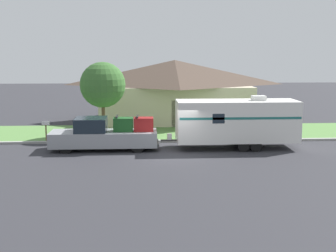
# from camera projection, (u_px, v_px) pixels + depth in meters

# --- Properties ---
(ground_plane) EXTENTS (120.00, 120.00, 0.00)m
(ground_plane) POSITION_uv_depth(u_px,v_px,m) (177.00, 155.00, 26.64)
(ground_plane) COLOR #2D2D33
(curb_strip) EXTENTS (80.00, 0.30, 0.14)m
(curb_strip) POSITION_uv_depth(u_px,v_px,m) (172.00, 141.00, 30.32)
(curb_strip) COLOR #999993
(curb_strip) RESTS_ON ground_plane
(lawn_strip) EXTENTS (80.00, 7.00, 0.03)m
(lawn_strip) POSITION_uv_depth(u_px,v_px,m) (169.00, 132.00, 33.93)
(lawn_strip) COLOR #568442
(lawn_strip) RESTS_ON ground_plane
(house_across_street) EXTENTS (13.17, 8.42, 5.10)m
(house_across_street) POSITION_uv_depth(u_px,v_px,m) (175.00, 89.00, 39.47)
(house_across_street) COLOR beige
(house_across_street) RESTS_ON ground_plane
(pickup_truck) EXTENTS (6.42, 2.10, 2.04)m
(pickup_truck) POSITION_uv_depth(u_px,v_px,m) (105.00, 135.00, 27.86)
(pickup_truck) COLOR black
(pickup_truck) RESTS_ON ground_plane
(travel_trailer) EXTENTS (8.22, 2.40, 3.19)m
(travel_trailer) POSITION_uv_depth(u_px,v_px,m) (237.00, 121.00, 28.18)
(travel_trailer) COLOR black
(travel_trailer) RESTS_ON ground_plane
(mailbox) EXTENTS (0.48, 0.20, 1.33)m
(mailbox) POSITION_uv_depth(u_px,v_px,m) (46.00, 126.00, 30.34)
(mailbox) COLOR brown
(mailbox) RESTS_ON ground_plane
(tree_in_yard) EXTENTS (3.13, 3.13, 5.12)m
(tree_in_yard) POSITION_uv_depth(u_px,v_px,m) (103.00, 85.00, 32.01)
(tree_in_yard) COLOR brown
(tree_in_yard) RESTS_ON ground_plane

